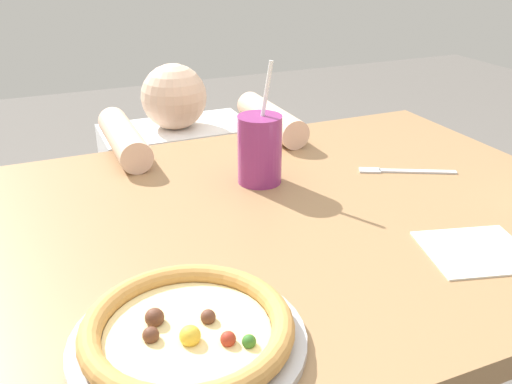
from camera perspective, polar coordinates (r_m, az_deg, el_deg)
dining_table at (r=1.08m, az=4.56°, el=-7.35°), size 1.12×0.89×0.75m
pizza_near at (r=0.70m, az=-6.94°, el=-13.93°), size 0.29×0.29×0.04m
drink_cup_colored at (r=1.11m, az=0.38°, el=4.37°), size 0.09×0.09×0.24m
paper_napkin at (r=0.96m, az=21.44°, el=-5.59°), size 0.19×0.18×0.00m
fork at (r=1.22m, az=14.63°, el=2.07°), size 0.19×0.11×0.00m
diner_seated at (r=1.70m, az=-7.41°, el=-3.97°), size 0.44×0.53×0.89m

